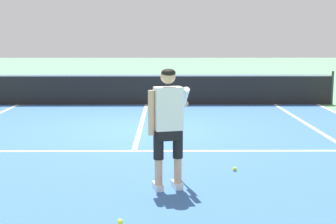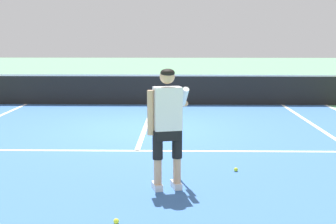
{
  "view_description": "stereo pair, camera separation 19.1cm",
  "coord_description": "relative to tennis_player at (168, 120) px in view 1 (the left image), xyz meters",
  "views": [
    {
      "loc": [
        0.58,
        -11.13,
        2.13
      ],
      "look_at": [
        0.63,
        -4.12,
        1.05
      ],
      "focal_mm": 51.76,
      "sensor_mm": 36.0,
      "label": 1
    },
    {
      "loc": [
        0.77,
        -11.13,
        2.13
      ],
      "look_at": [
        0.63,
        -4.12,
        1.05
      ],
      "focal_mm": 51.76,
      "sensor_mm": 36.0,
      "label": 2
    }
  ],
  "objects": [
    {
      "name": "ground_plane",
      "position": [
        -0.63,
        4.49,
        -0.99
      ],
      "size": [
        80.0,
        80.0,
        0.0
      ],
      "primitive_type": "plane",
      "color": "#609E70"
    },
    {
      "name": "court_inner_surface",
      "position": [
        -0.63,
        3.63,
        -0.99
      ],
      "size": [
        10.98,
        10.56,
        0.0
      ],
      "primitive_type": "cube",
      "color": "#3866A8",
      "rests_on": "ground"
    },
    {
      "name": "line_service",
      "position": [
        -0.63,
        2.31,
        -0.99
      ],
      "size": [
        8.23,
        0.1,
        0.01
      ],
      "primitive_type": "cube",
      "color": "white",
      "rests_on": "ground"
    },
    {
      "name": "line_centre_service",
      "position": [
        -0.63,
        5.51,
        -0.99
      ],
      "size": [
        0.1,
        6.4,
        0.01
      ],
      "primitive_type": "cube",
      "color": "white",
      "rests_on": "ground"
    },
    {
      "name": "line_singles_right",
      "position": [
        3.49,
        3.63,
        -0.99
      ],
      "size": [
        0.1,
        10.16,
        0.01
      ],
      "primitive_type": "cube",
      "color": "white",
      "rests_on": "ground"
    },
    {
      "name": "tennis_net",
      "position": [
        -0.63,
        8.71,
        -0.49
      ],
      "size": [
        11.96,
        0.08,
        1.07
      ],
      "color": "#333338",
      "rests_on": "ground"
    },
    {
      "name": "tennis_player",
      "position": [
        0.0,
        0.0,
        0.0
      ],
      "size": [
        0.59,
        1.21,
        1.71
      ],
      "color": "white",
      "rests_on": "ground"
    },
    {
      "name": "tennis_ball_near_feet",
      "position": [
        -0.56,
        -1.32,
        -0.96
      ],
      "size": [
        0.07,
        0.07,
        0.07
      ],
      "primitive_type": "sphere",
      "color": "#CCE02D",
      "rests_on": "ground"
    },
    {
      "name": "tennis_ball_by_baseline",
      "position": [
        1.08,
        0.92,
        -0.96
      ],
      "size": [
        0.07,
        0.07,
        0.07
      ],
      "primitive_type": "sphere",
      "color": "#CCE02D",
      "rests_on": "ground"
    }
  ]
}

